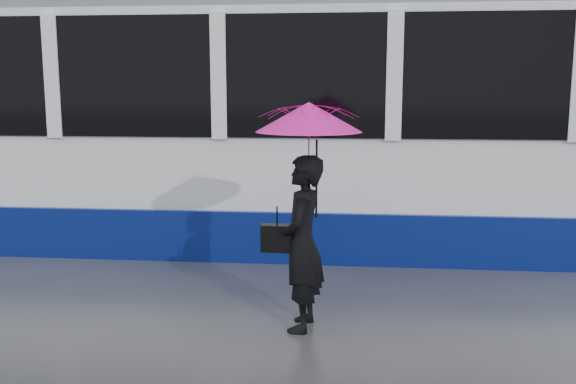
# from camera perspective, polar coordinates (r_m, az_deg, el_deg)

# --- Properties ---
(ground) EXTENTS (90.00, 90.00, 0.00)m
(ground) POSITION_cam_1_polar(r_m,az_deg,el_deg) (6.64, -8.41, -9.07)
(ground) COLOR #2F2F35
(ground) RESTS_ON ground
(rails) EXTENTS (34.00, 1.51, 0.02)m
(rails) POSITION_cam_1_polar(r_m,az_deg,el_deg) (8.99, -4.53, -4.02)
(rails) COLOR #3F3D38
(rails) RESTS_ON ground
(tram) EXTENTS (26.00, 2.56, 3.35)m
(tram) POSITION_cam_1_polar(r_m,az_deg,el_deg) (9.13, -13.80, 6.29)
(tram) COLOR white
(tram) RESTS_ON ground
(woman) EXTENTS (0.40, 0.58, 1.52)m
(woman) POSITION_cam_1_polar(r_m,az_deg,el_deg) (5.51, 1.28, -4.60)
(woman) COLOR black
(woman) RESTS_ON ground
(umbrella) EXTENTS (0.95, 0.95, 1.03)m
(umbrella) POSITION_cam_1_polar(r_m,az_deg,el_deg) (5.36, 1.85, 4.83)
(umbrella) COLOR #F81475
(umbrella) RESTS_ON ground
(handbag) EXTENTS (0.28, 0.14, 0.42)m
(handbag) POSITION_cam_1_polar(r_m,az_deg,el_deg) (5.54, -0.98, -4.12)
(handbag) COLOR black
(handbag) RESTS_ON ground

